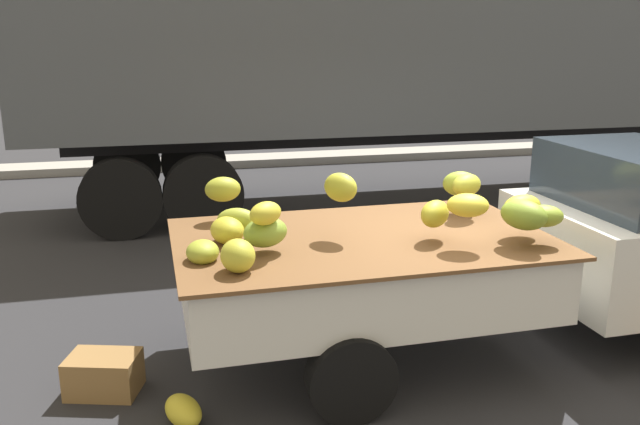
{
  "coord_description": "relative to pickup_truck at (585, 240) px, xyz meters",
  "views": [
    {
      "loc": [
        -2.49,
        -5.0,
        2.65
      ],
      "look_at": [
        -1.25,
        0.11,
        1.23
      ],
      "focal_mm": 37.47,
      "sensor_mm": 36.0,
      "label": 1
    }
  ],
  "objects": [
    {
      "name": "fallen_banana_bunch_near_tailgate",
      "position": [
        -3.54,
        -0.64,
        -0.79
      ],
      "size": [
        0.35,
        0.42,
        0.2
      ],
      "primitive_type": "ellipsoid",
      "rotation": [
        0.0,
        0.0,
        1.97
      ],
      "color": "yellow",
      "rests_on": "ground"
    },
    {
      "name": "produce_crate",
      "position": [
        -4.1,
        -0.06,
        -0.74
      ],
      "size": [
        0.6,
        0.5,
        0.3
      ],
      "primitive_type": "cube",
      "rotation": [
        0.0,
        0.0,
        -0.29
      ],
      "color": "olive",
      "rests_on": "ground"
    },
    {
      "name": "ground",
      "position": [
        -1.1,
        0.12,
        -0.89
      ],
      "size": [
        220.0,
        220.0,
        0.0
      ],
      "primitive_type": "plane",
      "color": "#28282B"
    },
    {
      "name": "pickup_truck",
      "position": [
        0.0,
        0.0,
        0.0
      ],
      "size": [
        5.27,
        1.91,
        1.7
      ],
      "rotation": [
        0.0,
        0.0,
        0.01
      ],
      "color": "silver",
      "rests_on": "ground"
    },
    {
      "name": "curb_strip",
      "position": [
        -1.1,
        8.8,
        -0.81
      ],
      "size": [
        80.0,
        0.8,
        0.16
      ],
      "primitive_type": "cube",
      "color": "gray",
      "rests_on": "ground"
    },
    {
      "name": "semi_trailer",
      "position": [
        0.5,
        5.23,
        1.65
      ],
      "size": [
        12.01,
        2.71,
        3.95
      ],
      "rotation": [
        0.0,
        0.0,
        -0.0
      ],
      "color": "#4C5156",
      "rests_on": "ground"
    }
  ]
}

